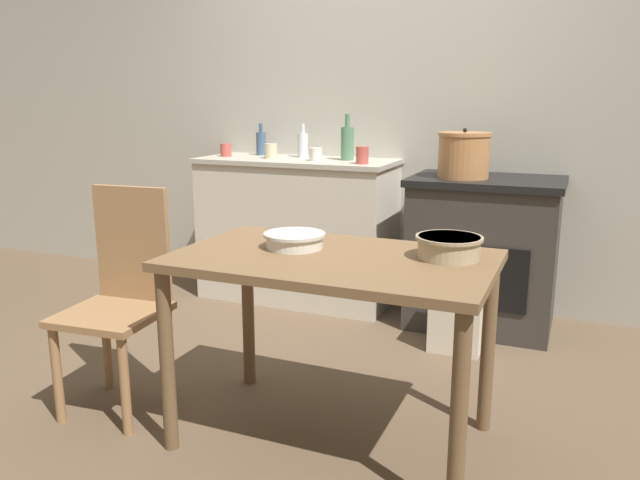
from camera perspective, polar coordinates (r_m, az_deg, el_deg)
name	(u,v)px	position (r m, az deg, el deg)	size (l,w,h in m)	color
ground_plane	(279,390)	(3.01, -3.79, -13.49)	(14.00, 14.00, 0.00)	brown
wall_back	(385,107)	(4.17, 5.96, 11.99)	(8.00, 0.07, 2.55)	#B2AD9E
counter_cabinet	(297,230)	(4.17, -2.10, 0.96)	(1.30, 0.56, 0.95)	beige
stove	(483,252)	(3.80, 14.69, -1.09)	(0.86, 0.63, 0.89)	#38332D
work_table	(333,282)	(2.38, 1.15, -3.91)	(1.20, 0.72, 0.76)	brown
chair	(121,294)	(2.85, -17.72, -4.74)	(0.43, 0.43, 0.96)	#997047
flour_sack	(456,319)	(3.45, 12.36, -7.11)	(0.27, 0.19, 0.35)	beige
stock_pot	(464,155)	(3.66, 13.01, 7.57)	(0.30, 0.30, 0.28)	#B77A47
mixing_bowl_large	(449,246)	(2.35, 11.70, -0.54)	(0.25, 0.25, 0.08)	tan
mixing_bowl_small	(294,239)	(2.46, -2.35, 0.07)	(0.25, 0.25, 0.06)	silver
bottle_far_left	(347,142)	(3.99, 2.51, 8.90)	(0.08, 0.08, 0.29)	#517F5B
bottle_left	(261,143)	(4.37, -5.40, 8.84)	(0.07, 0.07, 0.22)	#3D5675
bottle_mid_left	(303,144)	(4.18, -1.58, 8.73)	(0.07, 0.07, 0.22)	silver
cup_center_left	(362,155)	(3.77, 3.84, 7.74)	(0.08, 0.08, 0.10)	#B74C42
cup_center	(271,151)	(4.12, -4.53, 8.12)	(0.08, 0.08, 0.10)	beige
cup_center_right	(316,154)	(3.95, -0.38, 7.84)	(0.08, 0.08, 0.08)	silver
cup_mid_right	(226,150)	(4.30, -8.60, 8.14)	(0.07, 0.07, 0.09)	#B74C42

